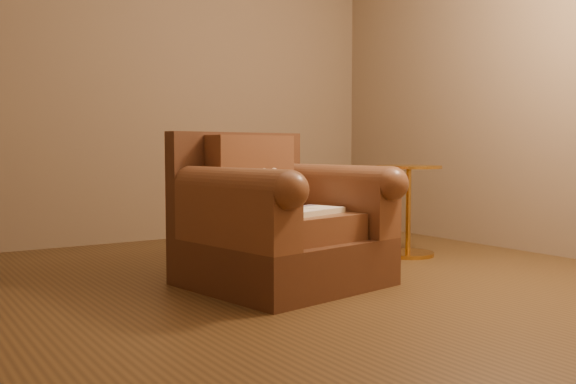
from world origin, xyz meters
TOP-DOWN VIEW (x-y plane):
  - floor at (0.00, 0.00)m, footprint 4.00×4.00m
  - armchair at (-0.10, 0.02)m, footprint 1.08×1.04m
  - teddy_bear at (-0.09, 0.10)m, footprint 0.18×0.20m
  - guidebook at (-0.04, -0.17)m, footprint 0.44×0.34m
  - side_table at (1.14, 0.30)m, footprint 0.45×0.45m

SIDE VIEW (x-z plane):
  - floor at x=0.00m, z-range 0.00..0.00m
  - armchair at x=-0.10m, z-range -0.10..0.75m
  - side_table at x=1.14m, z-range 0.02..0.66m
  - guidebook at x=-0.04m, z-range 0.40..0.43m
  - teddy_bear at x=-0.09m, z-range 0.37..0.62m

